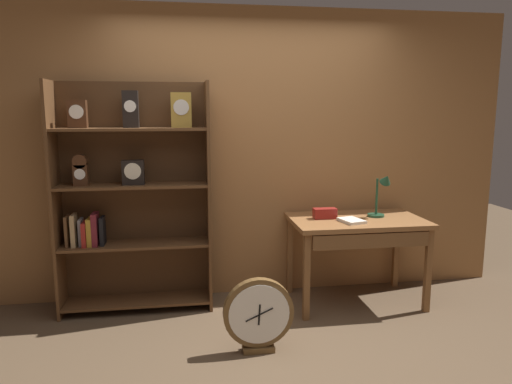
{
  "coord_description": "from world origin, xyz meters",
  "views": [
    {
      "loc": [
        -0.63,
        -2.87,
        1.69
      ],
      "look_at": [
        -0.07,
        0.74,
        1.07
      ],
      "focal_mm": 33.29,
      "sensor_mm": 36.0,
      "label": 1
    }
  ],
  "objects": [
    {
      "name": "ground_plane",
      "position": [
        0.0,
        0.0,
        0.0
      ],
      "size": [
        10.0,
        10.0,
        0.0
      ],
      "primitive_type": "plane",
      "color": "brown"
    },
    {
      "name": "back_wood_panel",
      "position": [
        0.0,
        1.42,
        1.3
      ],
      "size": [
        4.8,
        0.05,
        2.6
      ],
      "primitive_type": "cube",
      "color": "#9E6B3D",
      "rests_on": "ground"
    },
    {
      "name": "bookshelf",
      "position": [
        -1.07,
        1.15,
        0.98
      ],
      "size": [
        1.26,
        0.32,
        1.93
      ],
      "color": "brown",
      "rests_on": "ground"
    },
    {
      "name": "workbench",
      "position": [
        0.87,
        0.97,
        0.67
      ],
      "size": [
        1.15,
        0.71,
        0.76
      ],
      "color": "brown",
      "rests_on": "ground"
    },
    {
      "name": "desk_lamp",
      "position": [
        1.1,
        1.02,
        0.98
      ],
      "size": [
        0.19,
        0.19,
        0.4
      ],
      "color": "#1E472D",
      "rests_on": "workbench"
    },
    {
      "name": "toolbox_small",
      "position": [
        0.59,
        1.04,
        0.81
      ],
      "size": [
        0.2,
        0.09,
        0.09
      ],
      "primitive_type": "cube",
      "color": "maroon",
      "rests_on": "workbench"
    },
    {
      "name": "open_repair_manual",
      "position": [
        0.77,
        0.87,
        0.78
      ],
      "size": [
        0.21,
        0.25,
        0.02
      ],
      "primitive_type": "cube",
      "rotation": [
        0.0,
        0.0,
        0.25
      ],
      "color": "silver",
      "rests_on": "workbench"
    },
    {
      "name": "round_clock_large",
      "position": [
        -0.13,
        0.24,
        0.28
      ],
      "size": [
        0.5,
        0.11,
        0.54
      ],
      "color": "brown",
      "rests_on": "ground"
    }
  ]
}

